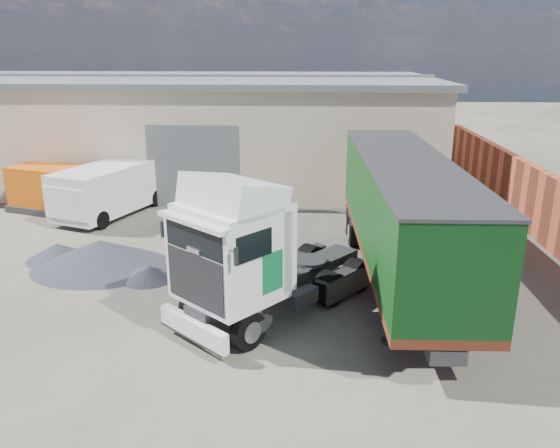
{
  "coord_description": "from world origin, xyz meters",
  "views": [
    {
      "loc": [
        2.94,
        -13.14,
        6.76
      ],
      "look_at": [
        2.1,
        3.0,
        1.51
      ],
      "focal_mm": 35.0,
      "sensor_mm": 36.0,
      "label": 1
    }
  ],
  "objects_px": {
    "tractor_unit": "(252,259)",
    "box_trailer": "(402,208)",
    "orange_skip": "(48,191)",
    "panel_van": "(107,190)"
  },
  "relations": [
    {
      "from": "tractor_unit",
      "to": "orange_skip",
      "type": "relative_size",
      "value": 1.66
    },
    {
      "from": "tractor_unit",
      "to": "orange_skip",
      "type": "bearing_deg",
      "value": 176.39
    },
    {
      "from": "panel_van",
      "to": "tractor_unit",
      "type": "bearing_deg",
      "value": -31.47
    },
    {
      "from": "orange_skip",
      "to": "panel_van",
      "type": "bearing_deg",
      "value": 5.16
    },
    {
      "from": "box_trailer",
      "to": "orange_skip",
      "type": "relative_size",
      "value": 3.21
    },
    {
      "from": "orange_skip",
      "to": "box_trailer",
      "type": "bearing_deg",
      "value": -8.26
    },
    {
      "from": "tractor_unit",
      "to": "box_trailer",
      "type": "height_order",
      "value": "tractor_unit"
    },
    {
      "from": "orange_skip",
      "to": "tractor_unit",
      "type": "bearing_deg",
      "value": -26.23
    },
    {
      "from": "tractor_unit",
      "to": "orange_skip",
      "type": "xyz_separation_m",
      "value": [
        -9.83,
        9.52,
        -0.83
      ]
    },
    {
      "from": "panel_van",
      "to": "orange_skip",
      "type": "relative_size",
      "value": 1.56
    }
  ]
}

